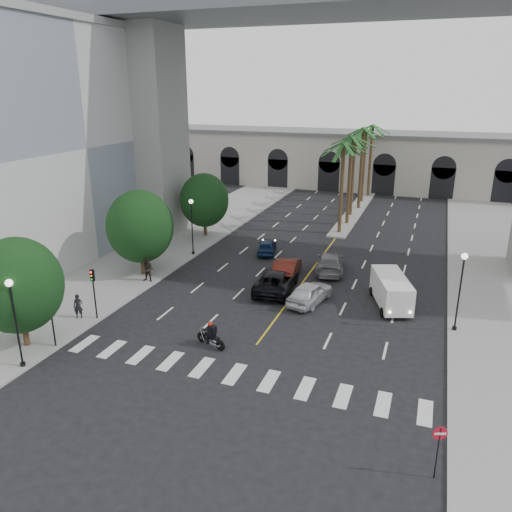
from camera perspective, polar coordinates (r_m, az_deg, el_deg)
The scene contains 31 objects.
ground at distance 29.40m, azimuth -1.32°, elevation -11.88°, with size 140.00×140.00×0.00m, color black.
sidewalk_left at distance 47.92m, azimuth -11.56°, elevation 0.27°, with size 8.00×100.00×0.15m, color gray.
sidewalk_right at distance 41.70m, azimuth 26.53°, elevation -4.26°, with size 8.00×100.00×0.15m, color gray.
median at distance 63.97m, azimuth 11.20°, elevation 4.98°, with size 2.00×24.00×0.20m, color gray.
building_left at distance 50.99m, azimuth -26.02°, elevation 11.69°, with size 16.50×32.50×20.60m.
pier_building at distance 79.79m, azimuth 13.42°, elevation 10.58°, with size 71.00×10.50×8.50m.
bridge at distance 46.03m, azimuth 13.76°, elevation 22.69°, with size 75.00×13.00×26.00m.
palm_a at distance 52.68m, azimuth 10.00°, elevation 12.10°, with size 3.20×3.20×10.30m.
palm_b at distance 56.55m, azimuth 10.88°, elevation 12.77°, with size 3.20×3.20×10.60m.
palm_c at distance 60.57m, azimuth 11.22°, elevation 12.70°, with size 3.20×3.20×10.10m.
palm_d at distance 64.39m, azimuth 12.18°, elevation 13.64°, with size 3.20×3.20×10.90m.
palm_e at distance 68.41m, azimuth 12.45°, elevation 13.51°, with size 3.20×3.20×10.40m.
palm_f at distance 72.30m, azimuth 13.17°, elevation 13.95°, with size 3.20×3.20×10.70m.
street_tree_near at distance 32.22m, azimuth -25.60°, elevation -3.05°, with size 5.20×5.20×6.89m.
street_tree_mid at distance 41.67m, azimuth -13.12°, elevation 3.30°, with size 5.44×5.44×7.21m.
street_tree_far at distance 51.88m, azimuth -5.93°, elevation 6.36°, with size 5.04×5.04×6.68m.
lamp_post_left_near at distance 30.16m, azimuth -25.87°, elevation -6.20°, with size 0.40×0.40×5.35m.
lamp_post_left_far at distance 46.13m, azimuth -7.34°, elevation 3.86°, with size 0.40×0.40×5.35m.
lamp_post_right at distance 33.71m, azimuth 22.33°, elevation -3.13°, with size 0.40×0.40×5.35m.
traffic_signal_near at distance 31.96m, azimuth -22.42°, elevation -5.71°, with size 0.25×0.18×3.65m.
traffic_signal_far at distance 34.73m, azimuth -18.08°, elevation -3.25°, with size 0.25×0.18×3.65m.
motorcycle_rider at distance 30.60m, azimuth -5.11°, elevation -9.05°, with size 2.18×0.93×1.64m.
car_a at distance 36.56m, azimuth 6.17°, elevation -4.18°, with size 1.87×4.65×1.58m, color silver.
car_b at distance 40.98m, azimuth 3.53°, elevation -1.43°, with size 1.80×5.16×1.70m, color #48150E.
car_c at distance 38.47m, azimuth 2.32°, elevation -2.84°, with size 2.73×5.91×1.64m, color black.
car_d at distance 42.90m, azimuth 8.46°, elevation -0.72°, with size 2.26×5.56×1.61m, color slate.
car_e at distance 47.05m, azimuth 1.26°, elevation 1.08°, with size 1.60×3.97×1.35m, color #0E2043.
cargo_van at distance 36.92m, azimuth 15.20°, elevation -3.78°, with size 3.54×5.57×2.23m.
pedestrian_a at distance 35.74m, azimuth -19.65°, elevation -5.44°, with size 0.61×0.40×1.68m, color black.
pedestrian_b at distance 40.72m, azimuth -12.26°, elevation -1.55°, with size 0.96×0.74×1.97m, color black.
do_not_enter_sign at distance 22.10m, azimuth 20.18°, elevation -19.26°, with size 0.57×0.25×2.46m.
Camera 1 is at (9.29, -23.51, 15.01)m, focal length 35.00 mm.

